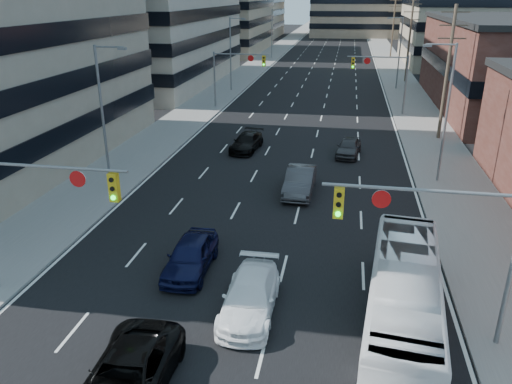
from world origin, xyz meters
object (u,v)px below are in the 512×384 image
at_px(transit_bus, 404,300).
at_px(sedan_blue, 191,255).
at_px(black_pickup, 127,378).
at_px(white_van, 250,297).

distance_m(transit_bus, sedan_blue, 9.50).
distance_m(black_pickup, sedan_blue, 7.75).
height_order(white_van, transit_bus, transit_bus).
xyz_separation_m(black_pickup, white_van, (2.91, 5.07, -0.03)).
bearing_deg(black_pickup, sedan_blue, 90.60).
bearing_deg(black_pickup, transit_bus, 27.05).
bearing_deg(white_van, sedan_blue, 139.91).
bearing_deg(sedan_blue, transit_bus, -18.95).
relative_size(transit_bus, sedan_blue, 2.27).
distance_m(black_pickup, white_van, 5.85).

